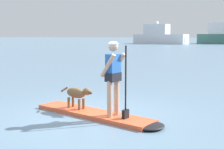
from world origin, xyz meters
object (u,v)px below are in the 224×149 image
object	(u,v)px
paddleboard	(100,115)
moored_boat_starboard	(159,36)
dog	(77,94)
person_paddler	(114,73)

from	to	relation	value
paddleboard	moored_boat_starboard	world-z (taller)	moored_boat_starboard
dog	paddleboard	bearing A→B (deg)	-10.16
person_paddler	moored_boat_starboard	distance (m)	60.78
paddleboard	moored_boat_starboard	bearing A→B (deg)	107.77
person_paddler	moored_boat_starboard	bearing A→B (deg)	108.11
moored_boat_starboard	paddleboard	bearing A→B (deg)	-72.23
paddleboard	moored_boat_starboard	size ratio (longest dim) A/B	0.30
paddleboard	moored_boat_starboard	distance (m)	60.60
paddleboard	dog	world-z (taller)	dog
paddleboard	dog	size ratio (longest dim) A/B	3.35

